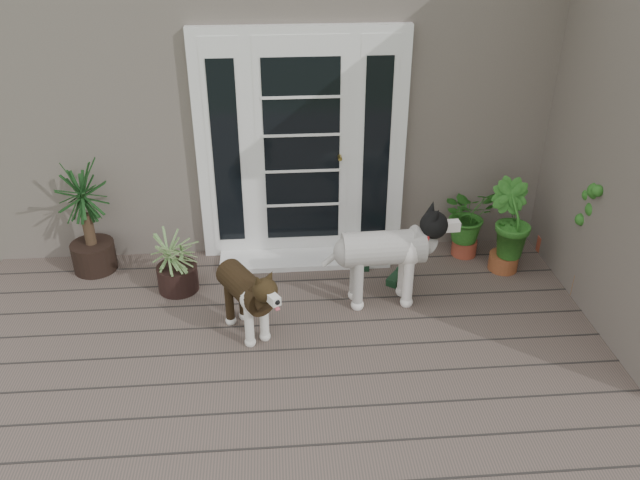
{
  "coord_description": "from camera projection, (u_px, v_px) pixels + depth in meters",
  "views": [
    {
      "loc": [
        -0.47,
        -2.91,
        3.3
      ],
      "look_at": [
        -0.1,
        1.75,
        0.7
      ],
      "focal_mm": 36.18,
      "sensor_mm": 36.0,
      "label": 1
    }
  ],
  "objects": [
    {
      "name": "deck",
      "position": [
        349.0,
        413.0,
        4.49
      ],
      "size": [
        6.2,
        4.6,
        0.12
      ],
      "primitive_type": "cube",
      "color": "#6B5B4C",
      "rests_on": "ground"
    },
    {
      "name": "house_main",
      "position": [
        309.0,
        55.0,
        7.47
      ],
      "size": [
        7.4,
        4.0,
        3.1
      ],
      "primitive_type": "cube",
      "color": "#665E54",
      "rests_on": "ground"
    },
    {
      "name": "door_unit",
      "position": [
        302.0,
        148.0,
        5.84
      ],
      "size": [
        1.9,
        0.14,
        2.15
      ],
      "primitive_type": "cube",
      "color": "white",
      "rests_on": "deck"
    },
    {
      "name": "door_step",
      "position": [
        304.0,
        258.0,
        6.18
      ],
      "size": [
        1.6,
        0.4,
        0.05
      ],
      "primitive_type": "cube",
      "color": "white",
      "rests_on": "deck"
    },
    {
      "name": "brindle_dog",
      "position": [
        246.0,
        299.0,
        5.06
      ],
      "size": [
        0.65,
        0.81,
        0.62
      ],
      "primitive_type": null,
      "rotation": [
        0.0,
        0.0,
        3.66
      ],
      "color": "#322312",
      "rests_on": "deck"
    },
    {
      "name": "white_dog",
      "position": [
        383.0,
        263.0,
        5.4
      ],
      "size": [
        0.95,
        0.44,
        0.77
      ],
      "primitive_type": null,
      "rotation": [
        0.0,
        0.0,
        -1.53
      ],
      "color": "white",
      "rests_on": "deck"
    },
    {
      "name": "spider_plant",
      "position": [
        176.0,
        258.0,
        5.6
      ],
      "size": [
        0.78,
        0.78,
        0.63
      ],
      "primitive_type": null,
      "rotation": [
        0.0,
        0.0,
        0.41
      ],
      "color": "#819E61",
      "rests_on": "deck"
    },
    {
      "name": "yucca",
      "position": [
        86.0,
        218.0,
        5.79
      ],
      "size": [
        0.99,
        0.99,
        1.08
      ],
      "primitive_type": null,
      "rotation": [
        0.0,
        0.0,
        -0.41
      ],
      "color": "black",
      "rests_on": "deck"
    },
    {
      "name": "herb_a",
      "position": [
        467.0,
        225.0,
        6.14
      ],
      "size": [
        0.63,
        0.63,
        0.64
      ],
      "primitive_type": "imported",
      "rotation": [
        0.0,
        0.0,
        0.28
      ],
      "color": "#1F5618",
      "rests_on": "deck"
    },
    {
      "name": "herb_b",
      "position": [
        507.0,
        238.0,
        5.9
      ],
      "size": [
        0.62,
        0.62,
        0.66
      ],
      "primitive_type": "imported",
      "rotation": [
        0.0,
        0.0,
        2.31
      ],
      "color": "#245F1B",
      "rests_on": "deck"
    },
    {
      "name": "herb_c",
      "position": [
        556.0,
        227.0,
        6.23
      ],
      "size": [
        0.34,
        0.34,
        0.52
      ],
      "primitive_type": "imported",
      "rotation": [
        0.0,
        0.0,
        4.69
      ],
      "color": "#21631C",
      "rests_on": "deck"
    },
    {
      "name": "sapling",
      "position": [
        603.0,
        221.0,
        5.32
      ],
      "size": [
        0.48,
        0.48,
        1.46
      ],
      "primitive_type": null,
      "rotation": [
        0.0,
        0.0,
        0.14
      ],
      "color": "#225317",
      "rests_on": "deck"
    },
    {
      "name": "clog_left",
      "position": [
        364.0,
        262.0,
        6.09
      ],
      "size": [
        0.15,
        0.28,
        0.08
      ],
      "primitive_type": null,
      "rotation": [
        0.0,
        0.0,
        -0.09
      ],
      "color": "black",
      "rests_on": "deck"
    },
    {
      "name": "clog_right",
      "position": [
        397.0,
        277.0,
        5.85
      ],
      "size": [
        0.29,
        0.32,
        0.09
      ],
      "primitive_type": null,
      "rotation": [
        0.0,
        0.0,
        -0.64
      ],
      "color": "#14331C",
      "rests_on": "deck"
    }
  ]
}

